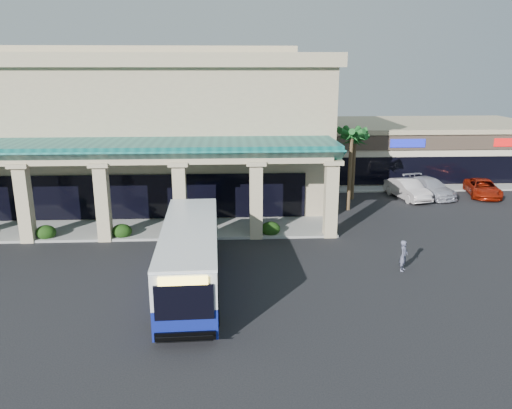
{
  "coord_description": "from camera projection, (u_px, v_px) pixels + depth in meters",
  "views": [
    {
      "loc": [
        0.01,
        -23.43,
        10.01
      ],
      "look_at": [
        1.48,
        4.8,
        2.2
      ],
      "focal_mm": 35.0,
      "sensor_mm": 36.0,
      "label": 1
    }
  ],
  "objects": [
    {
      "name": "pedestrian",
      "position": [
        404.0,
        256.0,
        25.2
      ],
      "size": [
        0.64,
        0.7,
        1.6
      ],
      "primitive_type": "imported",
      "rotation": [
        0.0,
        0.0,
        1.01
      ],
      "color": "#51536A",
      "rests_on": "ground"
    },
    {
      "name": "arcade",
      "position": [
        100.0,
        188.0,
        30.61
      ],
      "size": [
        30.0,
        6.2,
        5.7
      ],
      "primitive_type": null,
      "color": "#0D4F4C",
      "rests_on": "ground"
    },
    {
      "name": "car_white",
      "position": [
        408.0,
        189.0,
        39.03
      ],
      "size": [
        2.62,
        4.94,
        1.55
      ],
      "primitive_type": "imported",
      "rotation": [
        0.0,
        0.0,
        0.22
      ],
      "color": "silver",
      "rests_on": "ground"
    },
    {
      "name": "palm_0",
      "position": [
        350.0,
        165.0,
        35.36
      ],
      "size": [
        2.4,
        2.4,
        6.6
      ],
      "primitive_type": null,
      "color": "#134A19",
      "rests_on": "ground"
    },
    {
      "name": "strip_mall",
      "position": [
        415.0,
        147.0,
        48.57
      ],
      "size": [
        22.5,
        12.5,
        4.9
      ],
      "primitive_type": null,
      "color": "beige",
      "rests_on": "ground"
    },
    {
      "name": "car_red",
      "position": [
        430.0,
        187.0,
        39.81
      ],
      "size": [
        3.45,
        5.43,
        1.46
      ],
      "primitive_type": "imported",
      "rotation": [
        0.0,
        0.0,
        0.3
      ],
      "color": "#B3B2BE",
      "rests_on": "ground"
    },
    {
      "name": "transit_bus",
      "position": [
        190.0,
        258.0,
        22.92
      ],
      "size": [
        2.86,
        10.88,
        3.02
      ],
      "primitive_type": null,
      "rotation": [
        0.0,
        0.0,
        0.03
      ],
      "color": "navy",
      "rests_on": "ground"
    },
    {
      "name": "palm_1",
      "position": [
        354.0,
        163.0,
        38.4
      ],
      "size": [
        2.4,
        2.4,
        5.8
      ],
      "primitive_type": null,
      "color": "#134A19",
      "rests_on": "ground"
    },
    {
      "name": "main_building",
      "position": [
        127.0,
        125.0,
        38.71
      ],
      "size": [
        30.8,
        14.8,
        11.35
      ],
      "primitive_type": null,
      "color": "tan",
      "rests_on": "ground"
    },
    {
      "name": "ground",
      "position": [
        232.0,
        272.0,
        25.22
      ],
      "size": [
        110.0,
        110.0,
        0.0
      ],
      "primitive_type": "plane",
      "color": "black"
    },
    {
      "name": "broadleaf_tree",
      "position": [
        317.0,
        158.0,
        43.25
      ],
      "size": [
        2.6,
        2.6,
        4.81
      ],
      "primitive_type": null,
      "color": "black",
      "rests_on": "ground"
    },
    {
      "name": "car_gray",
      "position": [
        483.0,
        188.0,
        39.87
      ],
      "size": [
        3.25,
        5.17,
        1.33
      ],
      "primitive_type": "imported",
      "rotation": [
        0.0,
        0.0,
        -0.23
      ],
      "color": "#A01F0A",
      "rests_on": "ground"
    }
  ]
}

